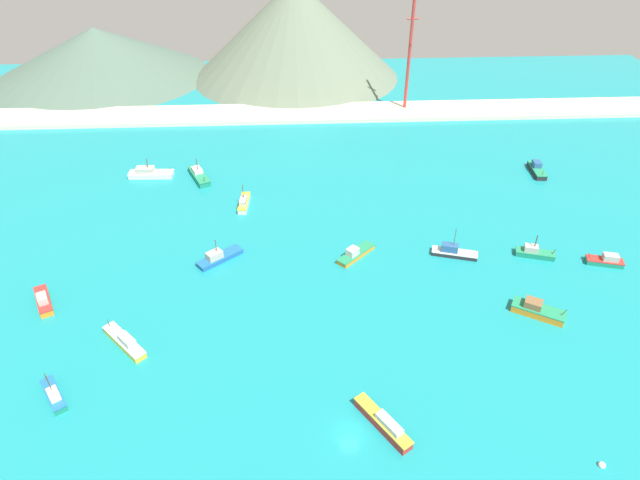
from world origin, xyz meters
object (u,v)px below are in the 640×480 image
(fishing_boat_1, at_px, (453,252))
(fishing_boat_5, at_px, (199,175))
(fishing_boat_0, at_px, (43,301))
(fishing_boat_2, at_px, (125,342))
(fishing_boat_15, at_px, (54,395))
(buoy_0, at_px, (602,465))
(fishing_boat_3, at_px, (537,169))
(fishing_boat_11, at_px, (355,253))
(fishing_boat_9, at_px, (537,310))
(fishing_boat_10, at_px, (219,257))
(radio_tower, at_px, (409,56))
(fishing_boat_4, at_px, (384,423))
(fishing_boat_6, at_px, (534,252))
(fishing_boat_14, at_px, (606,260))
(fishing_boat_12, at_px, (150,173))
(fishing_boat_13, at_px, (244,203))

(fishing_boat_1, xyz_separation_m, fishing_boat_5, (-54.04, 34.39, -0.01))
(fishing_boat_0, bearing_deg, fishing_boat_2, -32.73)
(fishing_boat_15, height_order, buoy_0, fishing_boat_15)
(fishing_boat_0, height_order, fishing_boat_3, fishing_boat_3)
(fishing_boat_11, bearing_deg, fishing_boat_9, -31.62)
(fishing_boat_11, height_order, fishing_boat_15, fishing_boat_15)
(fishing_boat_5, distance_m, fishing_boat_10, 34.69)
(fishing_boat_9, distance_m, radio_tower, 94.57)
(fishing_boat_0, xyz_separation_m, fishing_boat_3, (104.57, 43.89, -0.02))
(fishing_boat_15, xyz_separation_m, radio_tower, (70.08, 106.86, 16.21))
(fishing_boat_10, bearing_deg, fishing_boat_11, -0.31)
(fishing_boat_4, relative_size, fishing_boat_11, 1.17)
(fishing_boat_9, bearing_deg, fishing_boat_6, 70.65)
(fishing_boat_15, bearing_deg, fishing_boat_1, 25.37)
(fishing_boat_9, distance_m, fishing_boat_11, 34.37)
(fishing_boat_3, height_order, fishing_boat_14, fishing_boat_3)
(fishing_boat_4, xyz_separation_m, fishing_boat_10, (-26.33, 39.27, -0.12))
(fishing_boat_2, bearing_deg, fishing_boat_12, 97.79)
(fishing_boat_5, distance_m, fishing_boat_11, 48.55)
(fishing_boat_12, bearing_deg, fishing_boat_13, -32.41)
(fishing_boat_14, bearing_deg, fishing_boat_3, 88.42)
(fishing_boat_12, relative_size, fishing_boat_14, 1.53)
(fishing_boat_0, relative_size, fishing_boat_12, 0.74)
(fishing_boat_0, distance_m, fishing_boat_14, 103.73)
(fishing_boat_11, distance_m, buoy_0, 53.53)
(fishing_boat_15, bearing_deg, fishing_boat_10, 57.68)
(fishing_boat_0, distance_m, fishing_boat_13, 45.40)
(fishing_boat_1, relative_size, fishing_boat_15, 1.32)
(buoy_0, distance_m, radio_tower, 122.50)
(buoy_0, bearing_deg, fishing_boat_5, 127.57)
(fishing_boat_2, relative_size, fishing_boat_13, 1.07)
(fishing_boat_6, distance_m, fishing_boat_14, 13.18)
(fishing_boat_15, distance_m, radio_tower, 128.82)
(buoy_0, bearing_deg, radio_tower, 91.71)
(buoy_0, bearing_deg, fishing_boat_0, 156.98)
(fishing_boat_1, bearing_deg, fishing_boat_2, -159.93)
(fishing_boat_14, bearing_deg, fishing_boat_9, -144.64)
(fishing_boat_6, bearing_deg, fishing_boat_2, -164.69)
(fishing_boat_11, bearing_deg, fishing_boat_3, 33.78)
(fishing_boat_5, bearing_deg, buoy_0, -52.43)
(fishing_boat_0, relative_size, buoy_0, 8.53)
(fishing_boat_2, xyz_separation_m, fishing_boat_12, (-7.84, 57.33, 0.05))
(fishing_boat_5, height_order, fishing_boat_6, fishing_boat_5)
(fishing_boat_2, bearing_deg, fishing_boat_5, 85.55)
(fishing_boat_9, bearing_deg, fishing_boat_11, 148.38)
(fishing_boat_11, xyz_separation_m, fishing_boat_13, (-22.96, 20.21, 0.18))
(fishing_boat_13, height_order, buoy_0, fishing_boat_13)
(fishing_boat_6, distance_m, fishing_boat_15, 87.31)
(fishing_boat_14, bearing_deg, fishing_boat_12, 156.96)
(fishing_boat_3, xyz_separation_m, fishing_boat_9, (-19.58, -50.69, 0.04))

